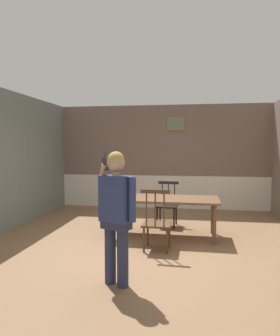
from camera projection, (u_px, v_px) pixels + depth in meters
ground_plane at (146, 243)px, 5.66m from camera, size 7.46×7.46×0.00m
room_back_partition at (163, 159)px, 8.91m from camera, size 5.88×0.17×2.86m
dining_table at (163, 202)px, 6.08m from camera, size 2.12×0.99×0.74m
chair_near_window at (167, 204)px, 6.93m from camera, size 0.49×0.49×0.95m
chair_by_doorway at (157, 222)px, 5.25m from camera, size 0.48×0.48×1.03m
person_figure at (117, 209)px, 3.90m from camera, size 0.51×0.36×1.65m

